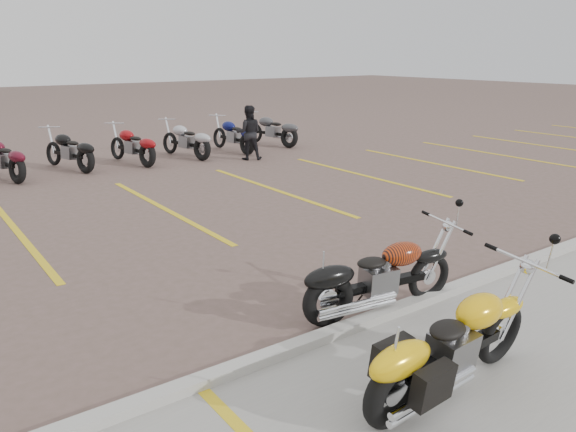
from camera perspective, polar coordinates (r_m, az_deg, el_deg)
name	(u,v)px	position (r m, az deg, el deg)	size (l,w,h in m)	color
ground	(279,270)	(8.11, -0.90, -5.47)	(100.00, 100.00, 0.00)	brown
curb	(378,317)	(6.69, 9.10, -10.11)	(60.00, 0.18, 0.12)	#ADAAA3
parking_stripes	(165,209)	(11.46, -12.41, 0.72)	(38.00, 5.50, 0.01)	gold
yellow_cruiser	(445,349)	(5.36, 15.70, -12.88)	(2.23, 0.35, 0.92)	black
flame_cruiser	(376,280)	(6.73, 8.97, -6.46)	(2.09, 0.46, 0.86)	black
person_b	(249,133)	(16.34, -4.03, 8.44)	(0.76, 0.59, 1.56)	black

